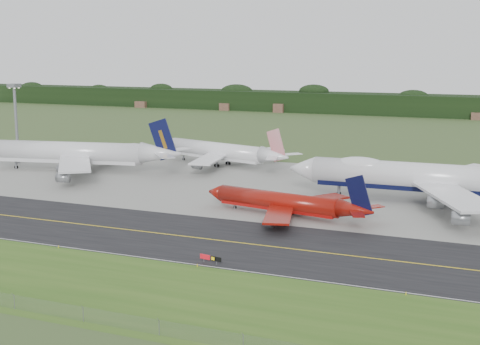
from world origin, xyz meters
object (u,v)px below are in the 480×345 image
(jet_red_737, at_px, (286,203))
(jet_navy_gold, at_px, (80,153))
(jet_star_tail, at_px, (222,152))
(floodlight_mast, at_px, (15,109))
(jet_ba_747, at_px, (432,178))
(taxiway_sign, at_px, (211,258))

(jet_red_737, xyz_separation_m, jet_navy_gold, (-77.81, 30.23, 2.47))
(jet_star_tail, bearing_deg, jet_navy_gold, -144.75)
(jet_navy_gold, bearing_deg, jet_star_tail, 35.25)
(jet_star_tail, height_order, floodlight_mast, floodlight_mast)
(jet_red_737, bearing_deg, floodlight_mast, 161.57)
(jet_navy_gold, bearing_deg, jet_red_737, -21.23)
(jet_ba_747, height_order, jet_navy_gold, jet_ba_747)
(jet_navy_gold, distance_m, taxiway_sign, 102.18)
(jet_ba_747, height_order, floodlight_mast, floodlight_mast)
(jet_ba_747, height_order, jet_red_737, jet_ba_747)
(jet_star_tail, bearing_deg, taxiway_sign, -67.22)
(jet_ba_747, relative_size, jet_navy_gold, 1.12)
(jet_ba_747, relative_size, floodlight_mast, 2.81)
(jet_red_737, height_order, jet_navy_gold, jet_navy_gold)
(jet_red_737, distance_m, jet_star_tail, 69.61)
(jet_navy_gold, bearing_deg, floodlight_mast, 169.67)
(jet_star_tail, relative_size, floodlight_mast, 1.97)
(jet_red_737, xyz_separation_m, floodlight_mast, (-106.32, 35.42, 15.01))
(jet_star_tail, bearing_deg, jet_red_737, -53.98)
(floodlight_mast, bearing_deg, jet_navy_gold, -10.33)
(jet_star_tail, xyz_separation_m, floodlight_mast, (-65.39, -20.87, 13.54))
(jet_red_737, distance_m, taxiway_sign, 37.68)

